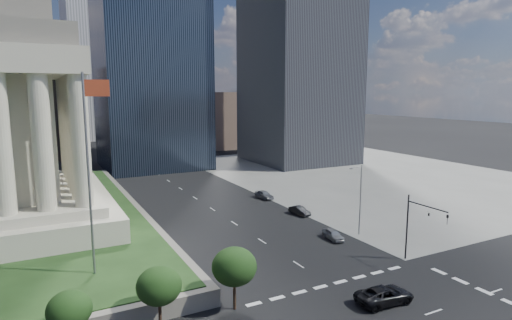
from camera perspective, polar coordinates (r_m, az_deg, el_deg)
ground at (r=124.39m, az=-14.92°, el=-0.52°), size 500.00×500.00×0.00m
sidewalk_ne at (r=109.68m, az=14.40°, el=-1.75°), size 68.00×90.00×0.03m
flagpole at (r=44.67m, az=-21.29°, el=-0.46°), size 2.52×0.24×20.00m
midrise_glass at (r=118.78m, az=-14.00°, el=13.61°), size 26.00×26.00×60.00m
building_filler_ne at (r=161.19m, az=-6.27°, el=5.43°), size 20.00×30.00×20.00m
building_filler_nw at (r=150.05m, az=-29.04°, el=5.62°), size 24.00×30.00×28.00m
traffic_signal_ne at (r=53.49m, az=20.98°, el=-7.59°), size 0.30×5.74×8.00m
street_lamp_north at (r=61.66m, az=13.64°, el=-4.67°), size 2.13×0.22×10.00m
pickup_truck at (r=44.62m, az=16.77°, el=-16.85°), size 3.13×6.02×1.62m
parked_sedan_near at (r=60.44m, az=10.26°, el=-9.74°), size 2.22×4.30×1.40m
parked_sedan_mid at (r=71.28m, az=5.83°, el=-6.74°), size 4.30×1.99×1.37m
parked_sedan_far at (r=81.37m, az=1.09°, el=-4.64°), size 4.67×2.32×1.53m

